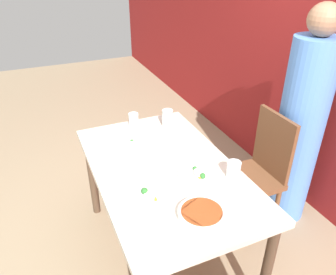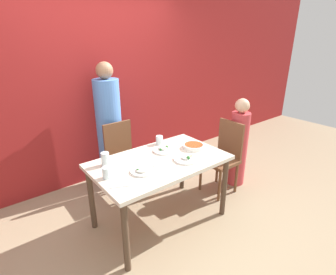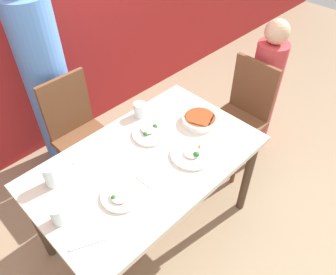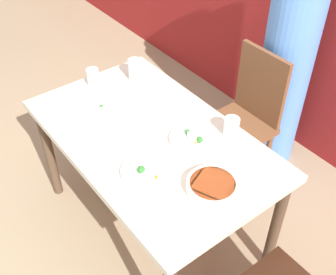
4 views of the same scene
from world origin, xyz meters
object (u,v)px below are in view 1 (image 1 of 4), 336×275
object	(u,v)px
person_adult	(299,131)
plate_rice_adult	(198,174)
chair_adult_spot	(257,170)
bowl_curry	(202,214)
glass_water_tall	(168,118)

from	to	relation	value
person_adult	plate_rice_adult	world-z (taller)	person_adult
chair_adult_spot	person_adult	xyz separation A→B (m)	(0.00, 0.33, 0.26)
bowl_curry	chair_adult_spot	bearing A→B (deg)	123.44
chair_adult_spot	bowl_curry	xyz separation A→B (m)	(0.50, -0.76, 0.28)
chair_adult_spot	bowl_curry	world-z (taller)	chair_adult_spot
plate_rice_adult	bowl_curry	bearing A→B (deg)	-24.83
chair_adult_spot	glass_water_tall	world-z (taller)	chair_adult_spot
chair_adult_spot	person_adult	distance (m)	0.43
bowl_curry	glass_water_tall	world-z (taller)	glass_water_tall
plate_rice_adult	glass_water_tall	bearing A→B (deg)	172.54
glass_water_tall	chair_adult_spot	bearing A→B (deg)	48.06
person_adult	bowl_curry	size ratio (longest dim) A/B	6.97
person_adult	bowl_curry	world-z (taller)	person_adult
glass_water_tall	bowl_curry	bearing A→B (deg)	-13.48
bowl_curry	glass_water_tall	bearing A→B (deg)	166.52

